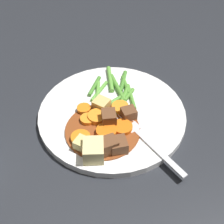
{
  "coord_description": "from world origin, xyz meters",
  "views": [
    {
      "loc": [
        0.41,
        0.07,
        0.43
      ],
      "look_at": [
        0.0,
        0.0,
        0.01
      ],
      "focal_mm": 52.22,
      "sensor_mm": 36.0,
      "label": 1
    }
  ],
  "objects": [
    {
      "name": "carrot_slice_4",
      "position": [
        0.04,
        0.03,
        0.02
      ],
      "size": [
        0.03,
        0.03,
        0.01
      ],
      "primitive_type": "cylinder",
      "rotation": [
        0.0,
        0.0,
        1.6
      ],
      "color": "orange",
      "rests_on": "dinner_plate"
    },
    {
      "name": "stew_sauce",
      "position": [
        0.05,
        -0.01,
        0.01
      ],
      "size": [
        0.13,
        0.13,
        0.0
      ],
      "primitive_type": "cylinder",
      "color": "brown",
      "rests_on": "dinner_plate"
    },
    {
      "name": "meat_chunk_3",
      "position": [
        0.01,
        0.03,
        0.02
      ],
      "size": [
        0.03,
        0.03,
        0.02
      ],
      "primitive_type": "cube",
      "rotation": [
        0.0,
        0.0,
        0.53
      ],
      "color": "brown",
      "rests_on": "dinner_plate"
    },
    {
      "name": "potato_chunk_1",
      "position": [
        0.1,
        -0.01,
        0.03
      ],
      "size": [
        0.04,
        0.04,
        0.03
      ],
      "primitive_type": "cube",
      "rotation": [
        0.0,
        0.0,
        1.78
      ],
      "color": "#EAD68C",
      "rests_on": "dinner_plate"
    },
    {
      "name": "green_bean_6",
      "position": [
        -0.03,
        0.02,
        0.02
      ],
      "size": [
        0.08,
        0.03,
        0.01
      ],
      "primitive_type": "cylinder",
      "rotation": [
        0.0,
        1.57,
        2.83
      ],
      "color": "#599E38",
      "rests_on": "dinner_plate"
    },
    {
      "name": "meat_chunk_2",
      "position": [
        0.08,
        0.02,
        0.02
      ],
      "size": [
        0.04,
        0.04,
        0.02
      ],
      "primitive_type": "cube",
      "rotation": [
        0.0,
        0.0,
        5.12
      ],
      "color": "brown",
      "rests_on": "dinner_plate"
    },
    {
      "name": "green_bean_3",
      "position": [
        -0.04,
        0.03,
        0.02
      ],
      "size": [
        0.06,
        0.03,
        0.01
      ],
      "primitive_type": "cylinder",
      "rotation": [
        0.0,
        1.57,
        3.47
      ],
      "color": "#599E38",
      "rests_on": "dinner_plate"
    },
    {
      "name": "carrot_slice_2",
      "position": [
        0.05,
        0.0,
        0.02
      ],
      "size": [
        0.05,
        0.05,
        0.01
      ],
      "primitive_type": "cylinder",
      "rotation": [
        0.0,
        0.0,
        1.94
      ],
      "color": "orange",
      "rests_on": "dinner_plate"
    },
    {
      "name": "green_bean_8",
      "position": [
        -0.06,
        -0.05,
        0.02
      ],
      "size": [
        0.06,
        0.02,
        0.01
      ],
      "primitive_type": "cylinder",
      "rotation": [
        0.0,
        1.57,
        3.0
      ],
      "color": "#4C8E33",
      "rests_on": "dinner_plate"
    },
    {
      "name": "meat_chunk_0",
      "position": [
        0.09,
        0.01,
        0.03
      ],
      "size": [
        0.04,
        0.04,
        0.03
      ],
      "primitive_type": "cube",
      "rotation": [
        0.0,
        0.0,
        3.73
      ],
      "color": "brown",
      "rests_on": "dinner_plate"
    },
    {
      "name": "potato_chunk_2",
      "position": [
        0.09,
        -0.03,
        0.02
      ],
      "size": [
        0.03,
        0.03,
        0.02
      ],
      "primitive_type": "cube",
      "rotation": [
        0.0,
        0.0,
        2.82
      ],
      "color": "#E5CC7A",
      "rests_on": "dinner_plate"
    },
    {
      "name": "green_bean_0",
      "position": [
        -0.05,
        -0.04,
        0.02
      ],
      "size": [
        0.05,
        0.01,
        0.01
      ],
      "primitive_type": "cylinder",
      "rotation": [
        0.0,
        1.57,
        3.28
      ],
      "color": "#66AD42",
      "rests_on": "dinner_plate"
    },
    {
      "name": "potato_chunk_0",
      "position": [
        -0.01,
        -0.02,
        0.02
      ],
      "size": [
        0.03,
        0.03,
        0.02
      ],
      "primitive_type": "cube",
      "rotation": [
        0.0,
        0.0,
        1.19
      ],
      "color": "#DBBC6B",
      "rests_on": "dinner_plate"
    },
    {
      "name": "dinner_plate",
      "position": [
        0.0,
        0.0,
        0.01
      ],
      "size": [
        0.27,
        0.27,
        0.01
      ],
      "primitive_type": "cylinder",
      "color": "white",
      "rests_on": "ground_plane"
    },
    {
      "name": "green_bean_5",
      "position": [
        -0.09,
        -0.02,
        0.02
      ],
      "size": [
        0.07,
        0.03,
        0.01
      ],
      "primitive_type": "cylinder",
      "rotation": [
        0.0,
        1.57,
        3.42
      ],
      "color": "#66AD42",
      "rests_on": "dinner_plate"
    },
    {
      "name": "green_bean_2",
      "position": [
        -0.05,
        -0.03,
        0.02
      ],
      "size": [
        0.06,
        0.02,
        0.01
      ],
      "primitive_type": "cylinder",
      "rotation": [
        0.0,
        1.57,
        2.84
      ],
      "color": "#66AD42",
      "rests_on": "dinner_plate"
    },
    {
      "name": "meat_chunk_1",
      "position": [
        0.03,
        -0.0,
        0.03
      ],
      "size": [
        0.03,
        0.03,
        0.03
      ],
      "primitive_type": "cube",
      "rotation": [
        0.0,
        0.0,
        1.87
      ],
      "color": "brown",
      "rests_on": "dinner_plate"
    },
    {
      "name": "green_bean_1",
      "position": [
        -0.03,
        -0.0,
        0.02
      ],
      "size": [
        0.05,
        0.04,
        0.01
      ],
      "primitive_type": "cylinder",
      "rotation": [
        0.0,
        1.57,
        2.48
      ],
      "color": "#599E38",
      "rests_on": "dinner_plate"
    },
    {
      "name": "green_bean_7",
      "position": [
        -0.07,
        0.01,
        0.02
      ],
      "size": [
        0.05,
        0.03,
        0.01
      ],
      "primitive_type": "cylinder",
      "rotation": [
        0.0,
        1.57,
        3.52
      ],
      "color": "#599E38",
      "rests_on": "dinner_plate"
    },
    {
      "name": "fork",
      "position": [
        0.05,
        0.06,
        0.01
      ],
      "size": [
        0.13,
        0.14,
        0.0
      ],
      "color": "silver",
      "rests_on": "dinner_plate"
    },
    {
      "name": "carrot_slice_3",
      "position": [
        0.01,
        -0.05,
        0.02
      ],
      "size": [
        0.03,
        0.03,
        0.01
      ],
      "primitive_type": "cylinder",
      "rotation": [
        0.0,
        0.0,
        1.94
      ],
      "color": "orange",
      "rests_on": "dinner_plate"
    },
    {
      "name": "ground_plane",
      "position": [
        0.0,
        0.0,
        0.0
      ],
      "size": [
        3.0,
        3.0,
        0.0
      ],
      "primitive_type": "plane",
      "color": "#26282D"
    },
    {
      "name": "green_bean_10",
      "position": [
        -0.04,
        0.02,
        0.02
      ],
      "size": [
        0.06,
        0.02,
        0.01
      ],
      "primitive_type": "cylinder",
      "rotation": [
        0.0,
        1.57,
        3.02
      ],
      "color": "#599E38",
      "rests_on": "dinner_plate"
    },
    {
      "name": "carrot_slice_1",
      "position": [
        0.02,
        -0.02,
        0.02
      ],
      "size": [
        0.05,
        0.05,
        0.01
      ],
      "primitive_type": "cylinder",
      "rotation": [
        0.0,
        0.0,
        0.7
      ],
      "color": "orange",
      "rests_on": "dinner_plate"
    },
    {
      "name": "green_bean_4",
      "position": [
        -0.06,
        -0.0,
        0.02
      ],
      "size": [
        0.07,
        0.04,
        0.01
      ],
      "primitive_type": "cylinder",
      "rotation": [
        0.0,
        1.57,
        3.63
      ],
      "color": "#599E38",
      "rests_on": "dinner_plate"
    },
    {
      "name": "carrot_slice_0",
      "position": [
        0.08,
        -0.04,
        0.02
      ],
      "size": [
        0.04,
        0.04,
        0.01
      ],
      "primitive_type": "cylinder",
      "rotation": [
        0.0,
        0.0,
        4.98
      ],
      "color": "orange",
      "rests_on": "dinner_plate"
    },
    {
      "name": "carrot_slice_5",
      "position": [
        -0.01,
        0.01,
        0.02
      ],
      "size": [
        0.04,
        0.04,
        0.01
      ],
      "primitive_type": "cylinder",
      "rotation": [
        0.0,
        0.0,
        1.28
      ],
      "color": "orange",
      "rests_on": "dinner_plate"
    },
    {
      "name": "carrot_slice_6",
      "position": [
        0.03,
        -0.04,
        0.02
      ],
      "size": [
        0.04,
        0.04,
        0.01
      ],
      "primitive_type": "cylinder",
      "rotation": [
        0.0,
        0.0,
        4.06
      ],
      "color": "orange",
      "rests_on": "dinner_plate"
    },
    {
      "name": "green_bean_9",
      "position": [
        -0.08,
        0.01,
        0.02
      ],
      "size": [
        0.06,
        0.01,
        0.01
      ],
      "primitive_type": "cylinder",
      "rotation": [
        0.0,
        1.57,
        3.14
      ],
      "color": "#4C8E33",
      "rests_on": "dinner_plate"
    }
  ]
}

